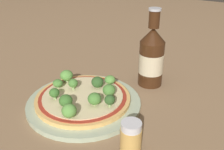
# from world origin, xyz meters

# --- Properties ---
(ground_plane) EXTENTS (3.00, 3.00, 0.00)m
(ground_plane) POSITION_xyz_m (0.00, 0.00, 0.00)
(ground_plane) COLOR #846647
(plate) EXTENTS (0.29, 0.29, 0.01)m
(plate) POSITION_xyz_m (-0.01, 0.01, 0.01)
(plate) COLOR #A3B293
(plate) RESTS_ON ground_plane
(pizza) EXTENTS (0.24, 0.24, 0.01)m
(pizza) POSITION_xyz_m (-0.01, 0.01, 0.02)
(pizza) COLOR tan
(pizza) RESTS_ON plate
(broccoli_floret_0) EXTENTS (0.02, 0.02, 0.03)m
(broccoli_floret_0) POSITION_xyz_m (-0.00, 0.05, 0.04)
(broccoli_floret_0) COLOR #89A866
(broccoli_floret_0) RESTS_ON pizza
(broccoli_floret_1) EXTENTS (0.03, 0.03, 0.03)m
(broccoli_floret_1) POSITION_xyz_m (-0.03, -0.04, 0.04)
(broccoli_floret_1) COLOR #89A866
(broccoli_floret_1) RESTS_ON pizza
(broccoli_floret_2) EXTENTS (0.03, 0.03, 0.02)m
(broccoli_floret_2) POSITION_xyz_m (0.07, -0.02, 0.04)
(broccoli_floret_2) COLOR #89A866
(broccoli_floret_2) RESTS_ON pizza
(broccoli_floret_3) EXTENTS (0.03, 0.03, 0.03)m
(broccoli_floret_3) POSITION_xyz_m (0.04, 0.00, 0.04)
(broccoli_floret_3) COLOR #89A866
(broccoli_floret_3) RESTS_ON pizza
(broccoli_floret_4) EXTENTS (0.03, 0.03, 0.03)m
(broccoli_floret_4) POSITION_xyz_m (-0.06, 0.06, 0.04)
(broccoli_floret_4) COLOR #89A866
(broccoli_floret_4) RESTS_ON pizza
(broccoli_floret_5) EXTENTS (0.03, 0.03, 0.03)m
(broccoli_floret_5) POSITION_xyz_m (0.02, 0.09, 0.04)
(broccoli_floret_5) COLOR #89A866
(broccoli_floret_5) RESTS_ON pizza
(broccoli_floret_6) EXTENTS (0.02, 0.02, 0.03)m
(broccoli_floret_6) POSITION_xyz_m (-0.02, -0.07, 0.04)
(broccoli_floret_6) COLOR #89A866
(broccoli_floret_6) RESTS_ON pizza
(broccoli_floret_7) EXTENTS (0.03, 0.03, 0.02)m
(broccoli_floret_7) POSITION_xyz_m (-0.01, 0.09, 0.04)
(broccoli_floret_7) COLOR #89A866
(broccoli_floret_7) RESTS_ON pizza
(broccoli_floret_8) EXTENTS (0.03, 0.03, 0.03)m
(broccoli_floret_8) POSITION_xyz_m (-0.10, -0.02, 0.04)
(broccoli_floret_8) COLOR #89A866
(broccoli_floret_8) RESTS_ON pizza
(broccoli_floret_9) EXTENTS (0.03, 0.03, 0.03)m
(broccoli_floret_9) POSITION_xyz_m (-0.07, 0.01, 0.04)
(broccoli_floret_9) COLOR #89A866
(broccoli_floret_9) RESTS_ON pizza
(broccoli_floret_10) EXTENTS (0.03, 0.03, 0.03)m
(broccoli_floret_10) POSITION_xyz_m (0.02, -0.05, 0.04)
(broccoli_floret_10) COLOR #89A866
(broccoli_floret_10) RESTS_ON pizza
(beer_bottle) EXTENTS (0.07, 0.07, 0.22)m
(beer_bottle) POSITION_xyz_m (0.17, -0.09, 0.08)
(beer_bottle) COLOR #381E0F
(beer_bottle) RESTS_ON ground_plane
(pepper_shaker) EXTENTS (0.04, 0.04, 0.07)m
(pepper_shaker) POSITION_xyz_m (-0.10, -0.17, 0.04)
(pepper_shaker) COLOR tan
(pepper_shaker) RESTS_ON ground_plane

